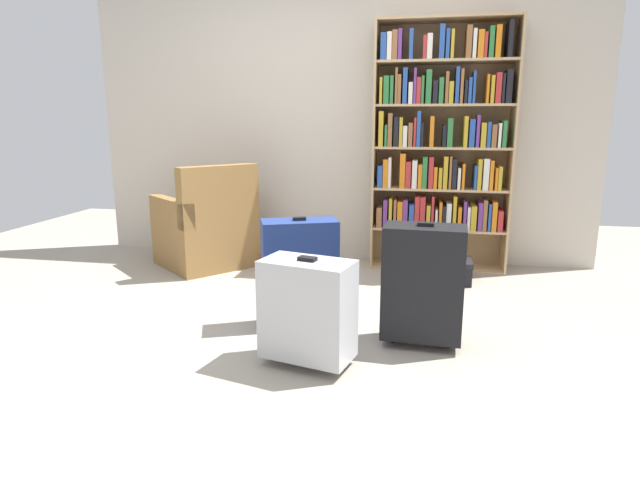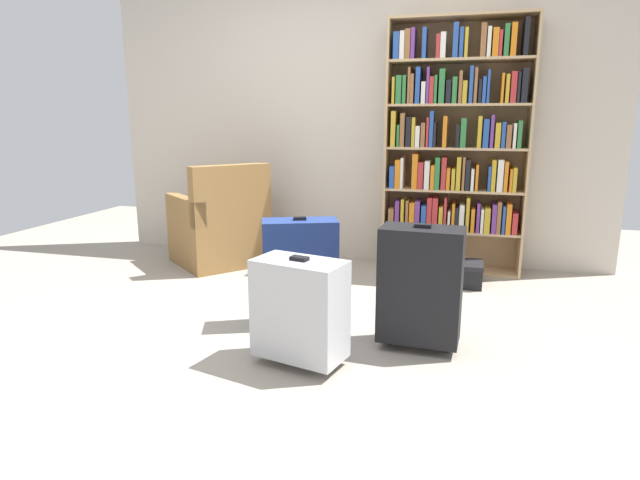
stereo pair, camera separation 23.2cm
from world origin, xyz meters
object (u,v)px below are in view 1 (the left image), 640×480
at_px(suitcase_black, 423,282).
at_px(storage_box, 443,270).
at_px(suitcase_navy_blue, 300,269).
at_px(suitcase_silver, 308,309).
at_px(mug, 268,262).
at_px(armchair, 207,231).
at_px(bookshelf, 441,142).

bearing_deg(suitcase_black, storage_box, 82.42).
bearing_deg(suitcase_navy_blue, suitcase_silver, -73.20).
bearing_deg(suitcase_navy_blue, mug, 115.00).
bearing_deg(mug, armchair, -175.83).
distance_m(armchair, suitcase_navy_blue, 1.62).
relative_size(bookshelf, armchair, 2.08).
bearing_deg(suitcase_navy_blue, armchair, 132.98).
xyz_separation_m(suitcase_silver, suitcase_navy_blue, (-0.17, 0.56, 0.05)).
relative_size(bookshelf, suitcase_black, 2.87).
relative_size(bookshelf, storage_box, 4.67).
height_order(storage_box, suitcase_silver, suitcase_silver).
bearing_deg(storage_box, suitcase_silver, -114.66).
distance_m(mug, storage_box, 1.50).
height_order(bookshelf, mug, bookshelf).
bearing_deg(bookshelf, mug, -168.86).
relative_size(mug, suitcase_navy_blue, 0.17).
bearing_deg(armchair, bookshelf, 9.28).
distance_m(storage_box, suitcase_navy_blue, 1.45).
bearing_deg(suitcase_black, suitcase_navy_blue, 166.49).
height_order(suitcase_silver, suitcase_navy_blue, suitcase_navy_blue).
bearing_deg(armchair, suitcase_silver, -53.84).
relative_size(armchair, suitcase_navy_blue, 1.43).
xyz_separation_m(bookshelf, suitcase_black, (-0.11, -1.69, -0.71)).
height_order(suitcase_silver, suitcase_black, suitcase_black).
relative_size(armchair, suitcase_silver, 1.67).
xyz_separation_m(storage_box, suitcase_navy_blue, (-0.92, -1.08, 0.26)).
distance_m(storage_box, suitcase_black, 1.31).
height_order(armchair, suitcase_black, armchair).
distance_m(armchair, suitcase_black, 2.31).
bearing_deg(bookshelf, storage_box, -82.66).
xyz_separation_m(storage_box, suitcase_black, (-0.17, -1.27, 0.27)).
bearing_deg(mug, bookshelf, 11.14).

